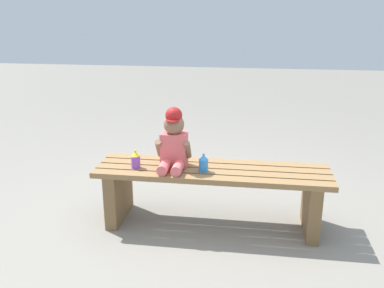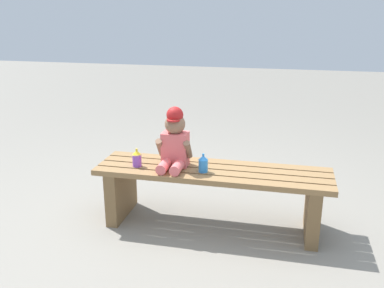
{
  "view_description": "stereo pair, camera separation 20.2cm",
  "coord_description": "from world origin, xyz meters",
  "px_view_note": "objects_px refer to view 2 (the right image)",
  "views": [
    {
      "loc": [
        0.25,
        -2.62,
        1.43
      ],
      "look_at": [
        -0.13,
        -0.05,
        0.59
      ],
      "focal_mm": 39.72,
      "sensor_mm": 36.0,
      "label": 1
    },
    {
      "loc": [
        0.45,
        -2.58,
        1.43
      ],
      "look_at": [
        -0.13,
        -0.05,
        0.59
      ],
      "focal_mm": 39.72,
      "sensor_mm": 36.0,
      "label": 2
    }
  ],
  "objects_px": {
    "child_figure": "(174,141)",
    "park_bench": "(212,187)",
    "sippy_cup_left": "(137,158)",
    "sippy_cup_right": "(203,163)"
  },
  "relations": [
    {
      "from": "sippy_cup_left",
      "to": "park_bench",
      "type": "bearing_deg",
      "value": 7.01
    },
    {
      "from": "child_figure",
      "to": "sippy_cup_right",
      "type": "relative_size",
      "value": 3.26
    },
    {
      "from": "child_figure",
      "to": "park_bench",
      "type": "bearing_deg",
      "value": 0.96
    },
    {
      "from": "sippy_cup_right",
      "to": "sippy_cup_left",
      "type": "bearing_deg",
      "value": 180.0
    },
    {
      "from": "sippy_cup_left",
      "to": "child_figure",
      "type": "bearing_deg",
      "value": 13.2
    },
    {
      "from": "park_bench",
      "to": "child_figure",
      "type": "relative_size",
      "value": 3.83
    },
    {
      "from": "park_bench",
      "to": "sippy_cup_left",
      "type": "bearing_deg",
      "value": -172.99
    },
    {
      "from": "child_figure",
      "to": "sippy_cup_left",
      "type": "xyz_separation_m",
      "value": [
        -0.25,
        -0.06,
        -0.12
      ]
    },
    {
      "from": "child_figure",
      "to": "sippy_cup_left",
      "type": "bearing_deg",
      "value": -166.8
    },
    {
      "from": "child_figure",
      "to": "sippy_cup_right",
      "type": "height_order",
      "value": "child_figure"
    }
  ]
}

